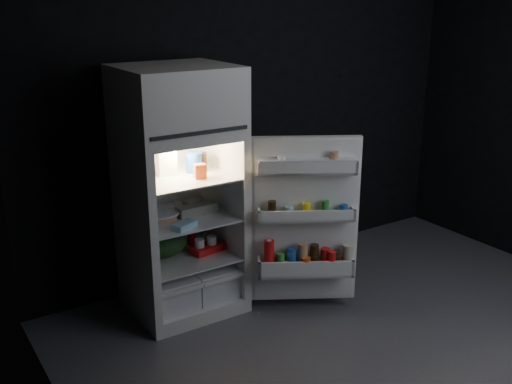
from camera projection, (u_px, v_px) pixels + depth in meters
floor at (396, 350)px, 3.93m from camera, size 4.00×3.40×0.00m
wall_back at (256, 108)px, 4.87m from camera, size 4.00×0.00×2.70m
wall_left at (72, 215)px, 2.48m from camera, size 0.00×3.40×2.70m
refrigerator at (178, 183)px, 4.23m from camera, size 0.76×0.71×1.78m
fridge_door at (305, 225)px, 4.22m from camera, size 0.72×0.52×1.22m
milk_jug at (165, 158)px, 4.16m from camera, size 0.14×0.14×0.24m
mayo_jar at (194, 162)px, 4.23m from camera, size 0.12×0.12×0.14m
jam_jar at (200, 162)px, 4.27m from camera, size 0.11×0.11×0.13m
amber_bottle at (140, 161)px, 4.12m from camera, size 0.09×0.09×0.22m
small_carton at (200, 171)px, 4.09m from camera, size 0.09×0.07×0.10m
egg_carton at (197, 209)px, 4.28m from camera, size 0.29×0.11×0.07m
pie at (159, 215)px, 4.22m from camera, size 0.34×0.34×0.04m
flat_package at (184, 225)px, 4.03m from camera, size 0.20×0.15×0.04m
wrapped_pkg at (193, 204)px, 4.44m from camera, size 0.14×0.13×0.05m
produce_bag at (163, 243)px, 4.31m from camera, size 0.44×0.41×0.20m
yogurt_tray at (207, 248)px, 4.40m from camera, size 0.27×0.17×0.05m
small_can_red at (192, 239)px, 4.52m from camera, size 0.08×0.08×0.09m
small_can_silver at (208, 234)px, 4.60m from camera, size 0.09×0.09×0.09m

